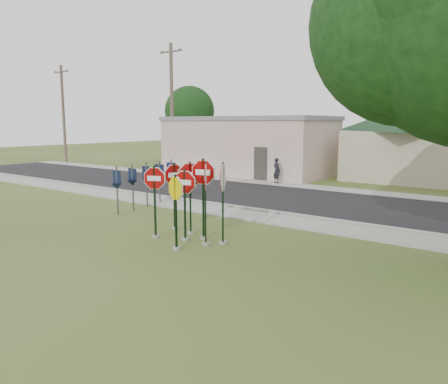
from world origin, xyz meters
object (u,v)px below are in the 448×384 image
Objects in this scene: stop_sign_left at (155,192)px; pedestrian at (277,171)px; stop_sign_yellow at (176,203)px; utility_pole_near at (172,106)px; stop_sign_center at (185,196)px.

stop_sign_left reaches higher than pedestrian.
stop_sign_yellow is 20.99m from utility_pole_near.
stop_sign_left reaches higher than stop_sign_yellow.
stop_sign_yellow is 0.95× the size of stop_sign_left.
utility_pole_near reaches higher than stop_sign_left.
utility_pole_near is 10.42m from pedestrian.
stop_sign_left is at bearing -160.88° from stop_sign_center.
utility_pole_near reaches higher than stop_sign_center.
utility_pole_near is at bearing 131.92° from stop_sign_left.
utility_pole_near is at bearing 133.90° from stop_sign_yellow.
stop_sign_center is 1.06m from stop_sign_left.
stop_sign_left is at bearing -48.08° from utility_pole_near.
utility_pole_near is (-14.34, 14.91, 3.56)m from stop_sign_yellow.
pedestrian is (-4.81, 14.14, -0.57)m from stop_sign_yellow.
pedestrian is (-4.31, 13.20, -0.63)m from stop_sign_center.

